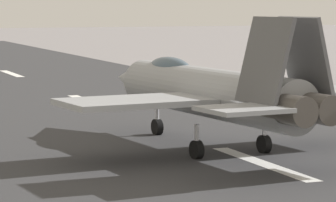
{
  "coord_description": "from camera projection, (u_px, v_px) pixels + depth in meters",
  "views": [
    {
      "loc": [
        -30.76,
        15.97,
        6.19
      ],
      "look_at": [
        3.97,
        2.58,
        2.2
      ],
      "focal_mm": 97.49,
      "sensor_mm": 36.0,
      "label": 1
    }
  ],
  "objects": [
    {
      "name": "runway_strip",
      "position": [
        268.0,
        166.0,
        34.89
      ],
      "size": [
        240.0,
        26.0,
        0.02
      ],
      "color": "#313133",
      "rests_on": "ground"
    },
    {
      "name": "ground_plane",
      "position": [
        268.0,
        166.0,
        34.9
      ],
      "size": [
        400.0,
        400.0,
        0.0
      ],
      "primitive_type": "plane",
      "color": "gray"
    },
    {
      "name": "fighter_jet",
      "position": [
        207.0,
        91.0,
        38.59
      ],
      "size": [
        17.55,
        13.95,
        5.71
      ],
      "color": "gray",
      "rests_on": "ground"
    }
  ]
}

